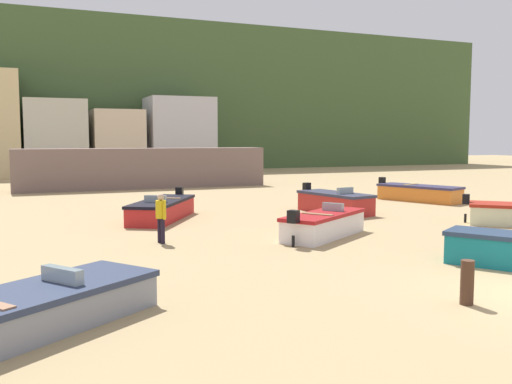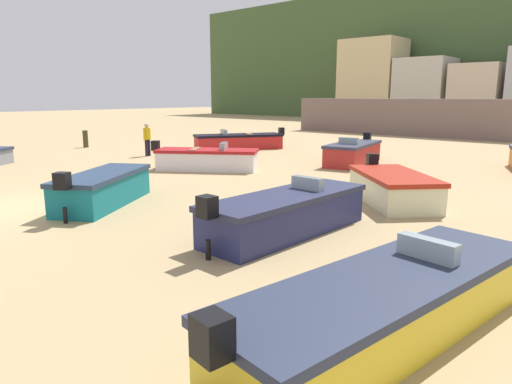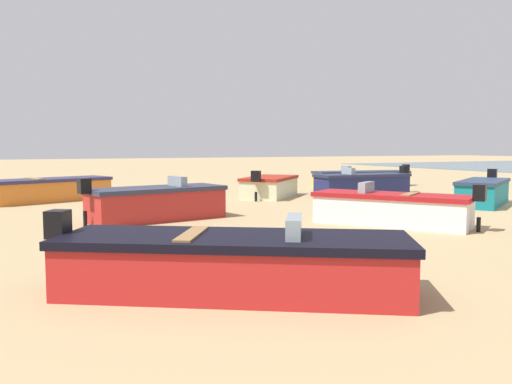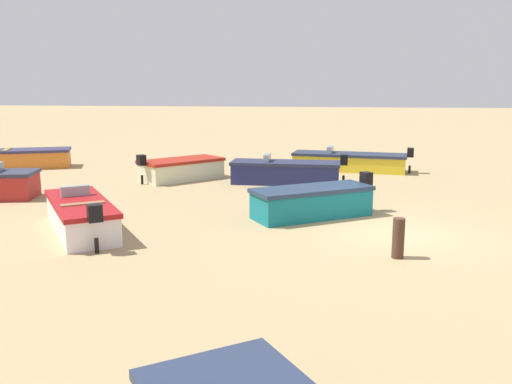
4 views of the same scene
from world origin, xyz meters
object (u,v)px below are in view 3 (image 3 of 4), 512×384
at_px(boat_red_0, 233,264).
at_px(boat_white_5, 392,209).
at_px(boat_navy_7, 362,184).
at_px(boat_red_1, 157,203).
at_px(boat_orange_2, 49,190).
at_px(boat_teal_6, 483,192).
at_px(boat_yellow_3, 361,178).
at_px(boat_cream_4, 270,187).

relative_size(boat_red_0, boat_white_5, 1.21).
distance_m(boat_red_0, boat_navy_7, 16.35).
height_order(boat_red_1, boat_orange_2, boat_red_1).
height_order(boat_red_0, boat_red_1, boat_red_1).
bearing_deg(boat_white_5, boat_teal_6, -12.24).
distance_m(boat_yellow_3, boat_navy_7, 4.44).
bearing_deg(boat_teal_6, boat_red_0, 85.86).
xyz_separation_m(boat_red_0, boat_cream_4, (12.39, -6.79, 0.00)).
height_order(boat_orange_2, boat_teal_6, boat_teal_6).
xyz_separation_m(boat_cream_4, boat_teal_6, (-5.81, -5.52, 0.03)).
distance_m(boat_cream_4, boat_teal_6, 8.01).
bearing_deg(boat_red_1, boat_white_5, 44.54).
xyz_separation_m(boat_red_1, boat_teal_6, (-1.20, -11.39, -0.02)).
bearing_deg(boat_yellow_3, boat_cream_4, 123.01).
relative_size(boat_red_0, boat_orange_2, 1.04).
bearing_deg(boat_cream_4, boat_yellow_3, 68.29).
xyz_separation_m(boat_red_1, boat_white_5, (-3.60, -5.35, -0.05)).
bearing_deg(boat_cream_4, boat_white_5, -50.11).
height_order(boat_yellow_3, boat_white_5, boat_white_5).
relative_size(boat_red_1, boat_teal_6, 1.13).
height_order(boat_red_1, boat_teal_6, boat_red_1).
bearing_deg(boat_navy_7, boat_teal_6, -166.02).
distance_m(boat_red_0, boat_orange_2, 14.53).
xyz_separation_m(boat_yellow_3, boat_cream_4, (-3.19, 6.93, 0.02)).
relative_size(boat_red_1, boat_orange_2, 0.88).
bearing_deg(boat_red_1, boat_yellow_3, 109.86).
xyz_separation_m(boat_yellow_3, boat_teal_6, (-9.00, 1.41, 0.05)).
relative_size(boat_red_0, boat_navy_7, 1.09).
distance_m(boat_red_1, boat_orange_2, 7.09).
xyz_separation_m(boat_white_5, boat_teal_6, (2.40, -6.04, 0.02)).
xyz_separation_m(boat_red_0, boat_navy_7, (11.99, -11.12, 0.02)).
xyz_separation_m(boat_red_1, boat_orange_2, (6.67, 2.41, -0.04)).
xyz_separation_m(boat_yellow_3, boat_white_5, (-11.40, 7.45, 0.02)).
height_order(boat_cream_4, boat_white_5, boat_cream_4).
bearing_deg(boat_yellow_3, boat_orange_2, 102.53).
bearing_deg(boat_cream_4, boat_red_1, -98.32).
bearing_deg(boat_orange_2, boat_red_1, -1.16).
distance_m(boat_red_1, boat_cream_4, 7.47).
bearing_deg(boat_navy_7, boat_yellow_3, -34.24).
height_order(boat_orange_2, boat_navy_7, boat_navy_7).
bearing_deg(boat_teal_6, boat_red_1, 51.69).
relative_size(boat_red_1, boat_white_5, 1.02).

